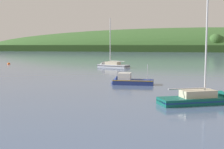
% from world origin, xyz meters
% --- Properties ---
extents(far_shoreline_hill, '(476.89, 110.70, 36.26)m').
position_xyz_m(far_shoreline_hill, '(-2.19, 243.83, 0.30)').
color(far_shoreline_hill, '#27431B').
rests_on(far_shoreline_hill, ground).
extents(sailboat_far_left, '(8.09, 4.22, 11.64)m').
position_xyz_m(sailboat_far_left, '(-10.92, 62.59, 0.21)').
color(sailboat_far_left, '#ADB2BC').
rests_on(sailboat_far_left, ground).
extents(sailboat_outer_reach, '(7.07, 5.43, 11.16)m').
position_xyz_m(sailboat_outer_reach, '(9.76, 26.83, 0.20)').
color(sailboat_outer_reach, '#0F564C').
rests_on(sailboat_outer_reach, ground).
extents(fishing_boat_moored, '(5.52, 2.77, 3.29)m').
position_xyz_m(fishing_boat_moored, '(0.45, 36.56, 0.28)').
color(fishing_boat_moored, navy).
rests_on(fishing_boat_moored, ground).
extents(mooring_buoy_midchannel, '(0.78, 0.78, 0.86)m').
position_xyz_m(mooring_buoy_midchannel, '(-38.54, 64.40, 0.00)').
color(mooring_buoy_midchannel, '#EA5B19').
rests_on(mooring_buoy_midchannel, ground).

